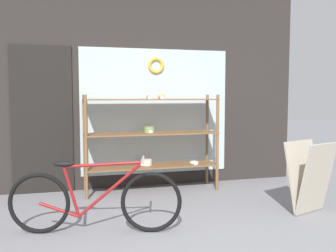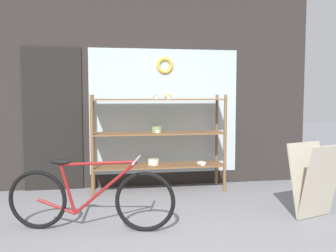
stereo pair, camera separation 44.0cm
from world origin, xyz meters
name	(u,v)px [view 1 (the left image)]	position (x,y,z in m)	size (l,w,h in m)	color
storefront_facade	(140,73)	(-0.04, 2.60, 1.74)	(5.02, 0.13, 3.59)	#2D2826
display_case	(152,136)	(0.06, 2.24, 0.82)	(1.93, 0.46, 1.42)	brown
bicycle	(95,200)	(-0.87, 0.75, 0.34)	(1.72, 0.56, 0.76)	black
sandwich_board	(310,177)	(1.65, 0.75, 0.43)	(0.62, 0.53, 0.85)	#B2A893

